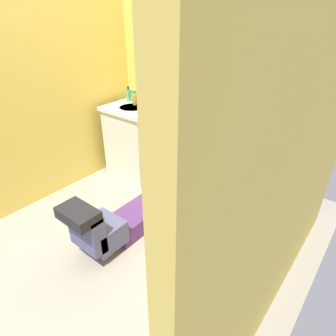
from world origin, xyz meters
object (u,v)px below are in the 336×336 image
toilet (257,186)px  vanity_cabinet (135,140)px  bottle_green (134,96)px  bottle_amber (135,100)px  tissue_box (264,137)px  person_plumber (119,221)px  bottle_white (143,99)px  faucet (142,99)px  paper_towel_roll (208,213)px  bottle_clear (147,99)px  bottle_blue (154,100)px  soap_dispenser (129,95)px  toiletry_bag (282,140)px

toilet → vanity_cabinet: bearing=-178.5°
toilet → bottle_green: bearing=176.9°
bottle_green → bottle_amber: bottle_green is taller
vanity_cabinet → tissue_box: tissue_box is taller
person_plumber → bottle_white: 1.42m
faucet → paper_towel_roll: 1.46m
toilet → bottle_green: bottle_green is taller
bottle_clear → bottle_blue: bearing=42.2°
bottle_amber → paper_towel_roll: size_ratio=0.52×
soap_dispenser → bottle_clear: bottle_clear is taller
person_plumber → bottle_blue: bearing=115.5°
vanity_cabinet → faucet: size_ratio=8.20×
vanity_cabinet → paper_towel_roll: size_ratio=3.67×
faucet → person_plumber: (0.68, -1.07, -0.69)m
vanity_cabinet → tissue_box: size_ratio=3.73×
bottle_clear → paper_towel_roll: bearing=-20.0°
toilet → paper_towel_roll: (-0.30, -0.32, -0.26)m
vanity_cabinet → bottle_white: bearing=73.2°
toilet → faucet: (-1.47, 0.10, 0.50)m
bottle_green → vanity_cabinet: bearing=-49.2°
toilet → tissue_box: tissue_box is taller
paper_towel_roll → bottle_white: bearing=160.4°
soap_dispenser → bottle_clear: size_ratio=0.98×
person_plumber → paper_towel_roll: size_ratio=4.77×
faucet → bottle_clear: 0.12m
bottle_white → bottle_blue: bottle_white is taller
faucet → toiletry_bag: size_ratio=0.81×
toiletry_bag → faucet: bearing=179.6°
bottle_white → toiletry_bag: bearing=0.2°
tissue_box → bottle_white: 1.39m
person_plumber → bottle_clear: bottle_clear is taller
soap_dispenser → person_plumber: bearing=-50.2°
person_plumber → bottle_clear: size_ratio=6.30×
toiletry_bag → bottle_clear: bearing=-179.1°
bottle_green → bottle_amber: (0.07, -0.07, -0.01)m
vanity_cabinet → tissue_box: 1.48m
person_plumber → bottle_blue: (-0.52, 1.08, 0.71)m
vanity_cabinet → bottle_amber: bottle_amber is taller
vanity_cabinet → faucet: bearing=90.0°
tissue_box → person_plumber: bearing=-125.3°
faucet → tissue_box: faucet is taller
bottle_green → paper_towel_roll: bearing=-17.6°
soap_dispenser → faucet: bearing=6.0°
person_plumber → soap_dispenser: soap_dispenser is taller
vanity_cabinet → person_plumber: size_ratio=0.77×
vanity_cabinet → bottle_clear: (0.11, 0.11, 0.48)m
toilet → vanity_cabinet: 1.47m
vanity_cabinet → faucet: (0.00, 0.14, 0.45)m
bottle_white → person_plumber: bearing=-58.4°
toilet → toiletry_bag: (0.10, 0.09, 0.44)m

